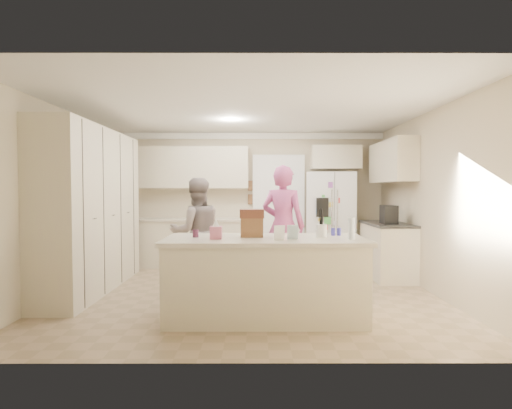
{
  "coord_description": "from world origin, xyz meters",
  "views": [
    {
      "loc": [
        0.09,
        -5.63,
        1.48
      ],
      "look_at": [
        0.1,
        0.35,
        1.25
      ],
      "focal_mm": 28.0,
      "sensor_mm": 36.0,
      "label": 1
    }
  ],
  "objects_px": {
    "dollhouse_body": "(252,227)",
    "teen_girl": "(283,226)",
    "refrigerator": "(331,220)",
    "island_base": "(265,280)",
    "coffee_maker": "(389,215)",
    "teen_boy": "(196,232)",
    "tissue_box": "(216,233)",
    "utensil_crock": "(321,231)"
  },
  "relations": [
    {
      "from": "dollhouse_body",
      "to": "teen_girl",
      "type": "height_order",
      "value": "teen_girl"
    },
    {
      "from": "refrigerator",
      "to": "island_base",
      "type": "distance_m",
      "value": 3.37
    },
    {
      "from": "coffee_maker",
      "to": "teen_boy",
      "type": "distance_m",
      "value": 3.09
    },
    {
      "from": "coffee_maker",
      "to": "tissue_box",
      "type": "xyz_separation_m",
      "value": [
        -2.6,
        -2.0,
        -0.07
      ]
    },
    {
      "from": "utensil_crock",
      "to": "dollhouse_body",
      "type": "relative_size",
      "value": 0.58
    },
    {
      "from": "dollhouse_body",
      "to": "teen_girl",
      "type": "bearing_deg",
      "value": 71.94
    },
    {
      "from": "teen_boy",
      "to": "teen_girl",
      "type": "height_order",
      "value": "teen_girl"
    },
    {
      "from": "utensil_crock",
      "to": "teen_girl",
      "type": "height_order",
      "value": "teen_girl"
    },
    {
      "from": "refrigerator",
      "to": "dollhouse_body",
      "type": "xyz_separation_m",
      "value": [
        -1.48,
        -2.96,
        0.14
      ]
    },
    {
      "from": "island_base",
      "to": "teen_boy",
      "type": "relative_size",
      "value": 1.33
    },
    {
      "from": "island_base",
      "to": "tissue_box",
      "type": "xyz_separation_m",
      "value": [
        -0.55,
        -0.1,
        0.56
      ]
    },
    {
      "from": "coffee_maker",
      "to": "island_base",
      "type": "distance_m",
      "value": 2.87
    },
    {
      "from": "coffee_maker",
      "to": "utensil_crock",
      "type": "bearing_deg",
      "value": -127.12
    },
    {
      "from": "island_base",
      "to": "teen_girl",
      "type": "xyz_separation_m",
      "value": [
        0.31,
        1.52,
        0.48
      ]
    },
    {
      "from": "refrigerator",
      "to": "island_base",
      "type": "height_order",
      "value": "refrigerator"
    },
    {
      "from": "coffee_maker",
      "to": "teen_boy",
      "type": "bearing_deg",
      "value": -172.05
    },
    {
      "from": "coffee_maker",
      "to": "island_base",
      "type": "height_order",
      "value": "coffee_maker"
    },
    {
      "from": "island_base",
      "to": "teen_girl",
      "type": "height_order",
      "value": "teen_girl"
    },
    {
      "from": "refrigerator",
      "to": "teen_boy",
      "type": "xyz_separation_m",
      "value": [
        -2.33,
        -1.59,
        -0.07
      ]
    },
    {
      "from": "refrigerator",
      "to": "dollhouse_body",
      "type": "bearing_deg",
      "value": -107.92
    },
    {
      "from": "coffee_maker",
      "to": "tissue_box",
      "type": "distance_m",
      "value": 3.28
    },
    {
      "from": "tissue_box",
      "to": "refrigerator",
      "type": "bearing_deg",
      "value": 59.29
    },
    {
      "from": "island_base",
      "to": "teen_boy",
      "type": "distance_m",
      "value": 1.82
    },
    {
      "from": "refrigerator",
      "to": "teen_boy",
      "type": "distance_m",
      "value": 2.82
    },
    {
      "from": "refrigerator",
      "to": "tissue_box",
      "type": "height_order",
      "value": "refrigerator"
    },
    {
      "from": "refrigerator",
      "to": "dollhouse_body",
      "type": "relative_size",
      "value": 6.92
    },
    {
      "from": "coffee_maker",
      "to": "dollhouse_body",
      "type": "bearing_deg",
      "value": -140.71
    },
    {
      "from": "refrigerator",
      "to": "teen_girl",
      "type": "height_order",
      "value": "teen_girl"
    },
    {
      "from": "refrigerator",
      "to": "teen_boy",
      "type": "height_order",
      "value": "refrigerator"
    },
    {
      "from": "tissue_box",
      "to": "island_base",
      "type": "bearing_deg",
      "value": 10.3
    },
    {
      "from": "utensil_crock",
      "to": "teen_girl",
      "type": "relative_size",
      "value": 0.08
    },
    {
      "from": "island_base",
      "to": "tissue_box",
      "type": "bearing_deg",
      "value": -169.7
    },
    {
      "from": "utensil_crock",
      "to": "tissue_box",
      "type": "relative_size",
      "value": 1.07
    },
    {
      "from": "island_base",
      "to": "dollhouse_body",
      "type": "distance_m",
      "value": 0.62
    },
    {
      "from": "coffee_maker",
      "to": "island_base",
      "type": "bearing_deg",
      "value": -137.17
    },
    {
      "from": "coffee_maker",
      "to": "island_base",
      "type": "relative_size",
      "value": 0.14
    },
    {
      "from": "coffee_maker",
      "to": "utensil_crock",
      "type": "distance_m",
      "value": 2.32
    },
    {
      "from": "teen_boy",
      "to": "dollhouse_body",
      "type": "bearing_deg",
      "value": 103.81
    },
    {
      "from": "utensil_crock",
      "to": "teen_girl",
      "type": "bearing_deg",
      "value": 102.93
    },
    {
      "from": "coffee_maker",
      "to": "tissue_box",
      "type": "height_order",
      "value": "coffee_maker"
    },
    {
      "from": "refrigerator",
      "to": "utensil_crock",
      "type": "bearing_deg",
      "value": -94.09
    },
    {
      "from": "refrigerator",
      "to": "teen_girl",
      "type": "xyz_separation_m",
      "value": [
        -1.02,
        -1.54,
        0.02
      ]
    }
  ]
}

